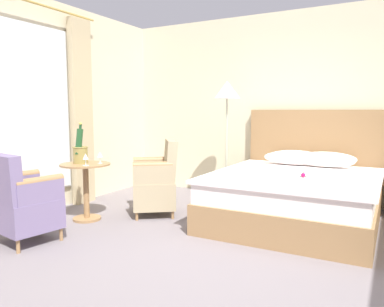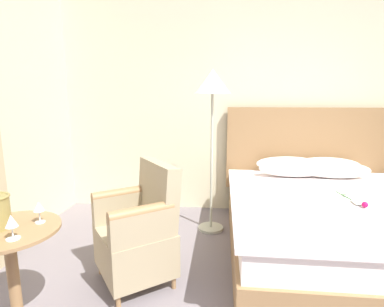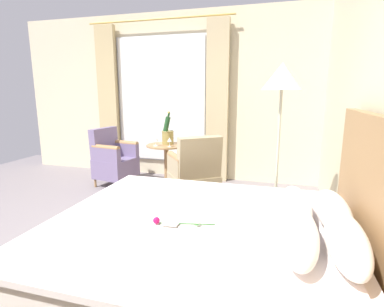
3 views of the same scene
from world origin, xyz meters
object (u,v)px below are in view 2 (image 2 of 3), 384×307
floor_lamp_brass (212,93)px  armchair_by_window (139,232)px  wine_glass_near_bucket (11,223)px  side_table_round (12,268)px  wine_glass_near_edge (39,208)px  bed (328,218)px

floor_lamp_brass → armchair_by_window: floor_lamp_brass is taller
wine_glass_near_bucket → armchair_by_window: 0.97m
side_table_round → wine_glass_near_bucket: 0.40m
floor_lamp_brass → wine_glass_near_bucket: floor_lamp_brass is taller
armchair_by_window → side_table_round: bearing=-135.0°
side_table_round → wine_glass_near_edge: (0.14, 0.11, 0.36)m
bed → side_table_round: 2.60m
bed → wine_glass_near_bucket: size_ratio=15.23×
side_table_round → wine_glass_near_edge: bearing=37.8°
wine_glass_near_bucket → wine_glass_near_edge: wine_glass_near_bucket is taller
side_table_round → armchair_by_window: armchair_by_window is taller
side_table_round → floor_lamp_brass: bearing=54.5°
wine_glass_near_edge → bed: bearing=27.5°
floor_lamp_brass → wine_glass_near_edge: size_ratio=12.95×
bed → side_table_round: size_ratio=3.11×
bed → floor_lamp_brass: 1.67m
wine_glass_near_edge → side_table_round: bearing=-142.2°
wine_glass_near_bucket → floor_lamp_brass: bearing=59.3°
bed → wine_glass_near_edge: bed is taller
bed → wine_glass_near_bucket: 2.59m
floor_lamp_brass → side_table_round: bearing=-125.5°
floor_lamp_brass → wine_glass_near_bucket: 2.16m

